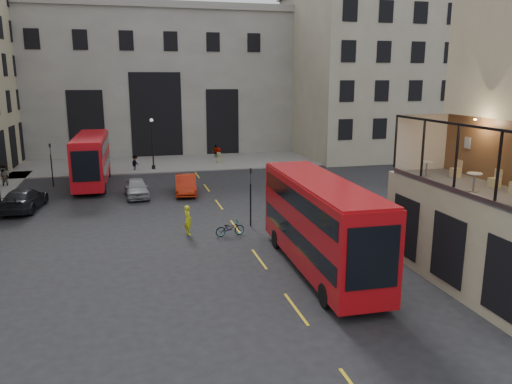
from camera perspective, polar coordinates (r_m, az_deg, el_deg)
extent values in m
plane|color=black|center=(21.92, 9.65, -12.48)|extent=(140.00, 140.00, 0.00)
cube|color=black|center=(23.55, 21.06, -6.12)|extent=(0.08, 9.20, 3.00)
cube|color=beige|center=(27.56, 18.38, 5.42)|extent=(3.00, 0.04, 2.90)
cube|color=black|center=(23.39, 25.22, 7.20)|extent=(3.00, 10.00, 0.04)
cube|color=slate|center=(22.87, 21.64, 0.30)|extent=(0.12, 10.00, 0.18)
cube|color=black|center=(22.47, 22.23, 7.16)|extent=(0.12, 10.00, 0.10)
cube|color=beige|center=(26.89, 23.02, 5.20)|extent=(0.04, 0.45, 0.55)
cylinder|color=#FFD899|center=(25.45, 23.77, 7.59)|extent=(0.12, 0.12, 0.05)
cube|color=#BAB08C|center=(24.37, 24.04, -5.14)|extent=(3.00, 11.00, 4.50)
cube|color=slate|center=(23.80, 24.55, 0.14)|extent=(3.00, 10.00, 0.10)
cube|color=#A09E95|center=(66.10, -11.73, 12.35)|extent=(34.00, 10.00, 18.00)
cube|color=#A09E95|center=(66.61, -12.09, 19.76)|extent=(35.00, 10.60, 0.80)
cube|color=black|center=(61.22, -11.32, 8.60)|extent=(6.00, 0.12, 10.00)
cube|color=black|center=(61.39, -18.81, 7.24)|extent=(4.00, 0.12, 8.00)
cube|color=black|center=(62.24, -3.84, 7.96)|extent=(4.00, 0.12, 8.00)
cube|color=#AAA389|center=(64.55, 12.01, 13.22)|extent=(16.00, 18.00, 20.00)
cube|color=slate|center=(56.82, -11.82, 3.24)|extent=(40.00, 12.00, 0.12)
cylinder|color=black|center=(31.89, -0.62, -1.49)|extent=(0.10, 0.10, 2.80)
imported|color=black|center=(31.47, -0.63, 1.86)|extent=(0.16, 0.20, 1.00)
cylinder|color=black|center=(47.17, -22.28, 2.26)|extent=(0.10, 0.10, 2.80)
imported|color=black|center=(46.89, -22.48, 4.54)|extent=(0.16, 0.20, 1.00)
cylinder|color=black|center=(38.15, -27.05, -2.31)|extent=(0.36, 0.36, 0.50)
cylinder|color=black|center=(52.51, -11.73, 5.16)|extent=(0.14, 0.14, 5.00)
cylinder|color=black|center=(52.85, -11.62, 2.74)|extent=(0.36, 0.36, 0.50)
sphere|color=silver|center=(52.23, -11.86, 8.04)|extent=(0.36, 0.36, 0.36)
cube|color=#A20B10|center=(24.55, 7.33, -3.51)|extent=(2.84, 11.46, 4.05)
cube|color=black|center=(24.71, 7.29, -4.78)|extent=(2.87, 10.84, 0.83)
cube|color=black|center=(24.23, 7.41, -0.68)|extent=(2.87, 10.84, 0.83)
cube|color=#A20B10|center=(24.05, 7.47, 1.19)|extent=(2.73, 11.23, 0.12)
cylinder|color=black|center=(28.08, 2.36, -5.39)|extent=(0.31, 1.04, 1.04)
cylinder|color=black|center=(28.77, 6.90, -5.02)|extent=(0.31, 1.04, 1.04)
cylinder|color=black|center=(21.31, 7.94, -11.64)|extent=(0.31, 1.04, 1.04)
cylinder|color=black|center=(22.22, 13.72, -10.85)|extent=(0.31, 1.04, 1.04)
cube|color=red|center=(46.52, -18.27, 3.65)|extent=(2.71, 11.15, 3.94)
cube|color=black|center=(46.60, -18.23, 2.98)|extent=(2.74, 10.54, 0.81)
cube|color=black|center=(46.35, -18.38, 5.13)|extent=(2.74, 10.54, 0.81)
cube|color=red|center=(46.26, -18.45, 6.09)|extent=(2.60, 10.92, 0.12)
cylinder|color=black|center=(50.42, -19.10, 2.11)|extent=(0.30, 1.01, 1.01)
cylinder|color=black|center=(50.24, -16.51, 2.25)|extent=(0.30, 1.01, 1.01)
cylinder|color=black|center=(43.16, -20.01, 0.31)|extent=(0.30, 1.01, 1.01)
cylinder|color=black|center=(42.95, -16.99, 0.47)|extent=(0.30, 1.01, 1.01)
imported|color=gray|center=(41.02, -13.50, 0.47)|extent=(2.02, 4.49, 1.50)
imported|color=#B2220A|center=(41.40, -8.04, 0.85)|extent=(2.06, 4.85, 1.55)
imported|color=black|center=(39.62, -25.00, -0.76)|extent=(2.90, 5.75, 1.60)
imported|color=gray|center=(30.24, -2.99, -4.15)|extent=(1.87, 0.86, 0.94)
imported|color=yellow|center=(30.60, -7.79, -3.19)|extent=(0.60, 0.76, 1.82)
imported|color=gray|center=(48.54, -26.82, 1.60)|extent=(1.16, 1.04, 1.96)
imported|color=gray|center=(52.56, -13.64, 3.21)|extent=(1.04, 1.21, 1.62)
imported|color=gray|center=(59.47, -4.61, 4.62)|extent=(1.02, 0.62, 1.62)
imported|color=gray|center=(55.82, -4.28, 4.17)|extent=(0.65, 0.92, 1.78)
cylinder|color=silver|center=(23.09, 23.72, 1.96)|extent=(0.64, 0.64, 0.04)
cylinder|color=slate|center=(23.16, 23.64, 1.03)|extent=(0.09, 0.09, 0.75)
cylinder|color=slate|center=(23.23, 23.55, 0.11)|extent=(0.47, 0.47, 0.03)
cylinder|color=beige|center=(25.79, 18.96, 3.28)|extent=(0.60, 0.60, 0.04)
cylinder|color=slate|center=(25.84, 18.91, 2.49)|extent=(0.08, 0.08, 0.70)
cylinder|color=slate|center=(25.91, 18.85, 1.72)|extent=(0.44, 0.44, 0.03)
cube|color=tan|center=(24.37, 25.58, 0.96)|extent=(0.45, 0.45, 0.43)
cube|color=tan|center=(24.43, 25.97, 1.93)|extent=(0.09, 0.41, 0.39)
cube|color=tan|center=(26.20, 21.83, 2.07)|extent=(0.45, 0.45, 0.44)
cube|color=tan|center=(26.22, 22.26, 2.97)|extent=(0.08, 0.42, 0.40)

